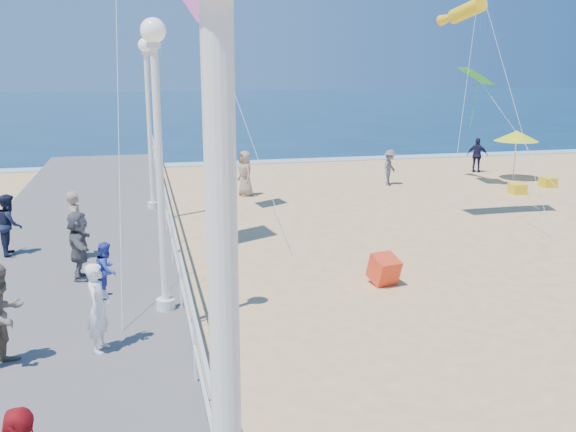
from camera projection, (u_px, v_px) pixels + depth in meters
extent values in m
plane|color=#E9BA7A|center=(425.00, 305.00, 13.47)|extent=(160.00, 160.00, 0.00)
cube|color=#0B2A46|center=(187.00, 107.00, 75.06)|extent=(160.00, 90.00, 0.05)
cube|color=white|center=(254.00, 162.00, 32.89)|extent=(160.00, 1.20, 0.04)
cube|color=slate|center=(48.00, 329.00, 11.77)|extent=(5.00, 44.00, 0.40)
cube|color=white|center=(180.00, 255.00, 12.02)|extent=(0.05, 42.00, 0.06)
cube|color=white|center=(181.00, 280.00, 12.14)|extent=(0.05, 42.00, 0.04)
cylinder|color=white|center=(166.00, 304.00, 12.18)|extent=(0.36, 0.36, 0.20)
cylinder|color=white|center=(160.00, 182.00, 11.63)|extent=(0.14, 0.14, 4.70)
sphere|color=white|center=(153.00, 30.00, 11.02)|extent=(0.44, 0.44, 0.44)
cylinder|color=white|center=(153.00, 205.00, 20.70)|extent=(0.36, 0.36, 0.20)
cylinder|color=white|center=(150.00, 132.00, 20.16)|extent=(0.14, 0.14, 4.70)
sphere|color=white|center=(145.00, 45.00, 19.55)|extent=(0.44, 0.44, 0.44)
imported|color=white|center=(99.00, 308.00, 10.26)|extent=(0.49, 0.62, 1.48)
imported|color=#3143BA|center=(106.00, 270.00, 10.31)|extent=(0.46, 0.53, 0.93)
imported|color=#806D58|center=(2.00, 315.00, 9.74)|extent=(0.96, 1.01, 1.64)
imported|color=#59595E|center=(79.00, 245.00, 13.74)|extent=(0.51, 1.41, 1.50)
imported|color=gray|center=(76.00, 225.00, 15.25)|extent=(0.43, 0.62, 1.62)
imported|color=#191F38|center=(9.00, 224.00, 15.55)|extent=(0.68, 0.81, 1.49)
imported|color=slate|center=(390.00, 167.00, 26.71)|extent=(1.04, 1.08, 1.48)
imported|color=#191937|center=(477.00, 155.00, 29.81)|extent=(0.99, 0.87, 1.60)
imported|color=gray|center=(245.00, 173.00, 24.46)|extent=(0.75, 0.96, 1.74)
cube|color=red|center=(384.00, 272.00, 14.67)|extent=(0.69, 0.81, 0.74)
cylinder|color=white|center=(515.00, 159.00, 27.89)|extent=(0.05, 0.05, 1.80)
cone|color=yellow|center=(517.00, 136.00, 27.65)|extent=(1.90, 1.90, 0.45)
cube|color=yellow|center=(548.00, 182.00, 26.34)|extent=(0.55, 0.55, 0.40)
cube|color=yellow|center=(517.00, 189.00, 24.94)|extent=(0.55, 0.55, 0.40)
cylinder|color=yellow|center=(467.00, 11.00, 24.36)|extent=(1.05, 2.90, 1.13)
cube|color=#E0529F|center=(204.00, 10.00, 20.11)|extent=(1.51, 1.40, 0.87)
cube|color=green|center=(476.00, 76.00, 25.49)|extent=(1.32, 1.46, 0.66)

